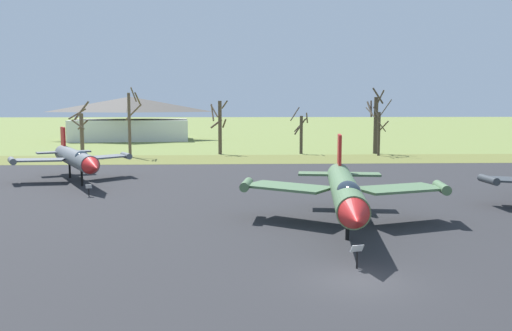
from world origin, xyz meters
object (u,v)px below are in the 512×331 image
jet_fighter_front_left (345,189)px  jet_fighter_front_right (76,158)px  info_placard_front_left (357,254)px  visitor_building (130,118)px  info_placard_front_right (89,189)px

jet_fighter_front_left → jet_fighter_front_right: size_ratio=1.03×
jet_fighter_front_left → info_placard_front_left: jet_fighter_front_left is taller
jet_fighter_front_left → info_placard_front_left: (-1.04, -7.75, -1.60)m
info_placard_front_left → jet_fighter_front_right: size_ratio=0.07×
visitor_building → jet_fighter_front_left: bearing=-71.1°
jet_fighter_front_right → info_placard_front_right: size_ratio=15.77×
visitor_building → info_placard_front_right: bearing=-81.9°
jet_fighter_front_left → visitor_building: 85.39m
jet_fighter_front_right → info_placard_front_right: jet_fighter_front_right is taller
jet_fighter_front_left → jet_fighter_front_right: 28.71m
info_placard_front_right → jet_fighter_front_left: bearing=-33.1°
info_placard_front_left → info_placard_front_right: info_placard_front_left is taller
jet_fighter_front_left → visitor_building: size_ratio=0.64×
info_placard_front_left → visitor_building: 92.50m
jet_fighter_front_right → visitor_building: visitor_building is taller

